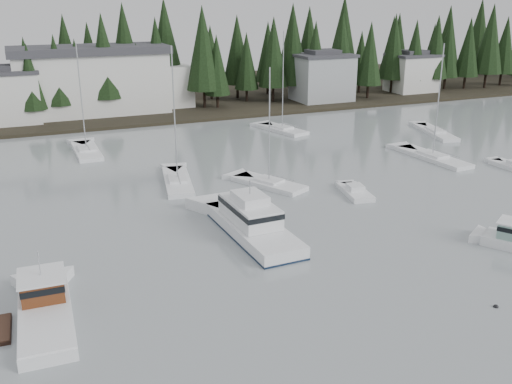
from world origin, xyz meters
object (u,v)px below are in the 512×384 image
(house_east_a, at_px, (322,76))
(lobster_boat_brown, at_px, (43,312))
(runabout_1, at_px, (355,193))
(sailboat_5, at_px, (178,183))
(sailboat_0, at_px, (432,158))
(house_east_b, at_px, (412,72))
(harbor_inn, at_px, (104,80))
(cabin_cruiser_center, at_px, (252,225))
(sailboat_6, at_px, (269,185))
(sailboat_1, at_px, (435,133))
(sailboat_4, at_px, (282,130))
(sailboat_8, at_px, (87,152))
(house_west, at_px, (8,96))

(house_east_a, relative_size, lobster_boat_brown, 1.12)
(house_east_a, bearing_deg, runabout_1, -115.37)
(lobster_boat_brown, bearing_deg, runabout_1, -65.56)
(sailboat_5, bearing_deg, sailboat_0, -84.25)
(house_east_a, relative_size, house_east_b, 1.11)
(harbor_inn, distance_m, cabin_cruiser_center, 57.28)
(cabin_cruiser_center, distance_m, sailboat_5, 15.92)
(sailboat_5, bearing_deg, sailboat_6, -106.40)
(sailboat_0, bearing_deg, sailboat_1, -44.13)
(sailboat_0, bearing_deg, harbor_inn, 33.05)
(house_east_b, bearing_deg, house_east_a, -174.81)
(sailboat_4, bearing_deg, sailboat_8, 77.85)
(lobster_boat_brown, relative_size, runabout_1, 1.67)
(sailboat_4, bearing_deg, harbor_inn, 28.71)
(runabout_1, bearing_deg, house_east_b, -30.65)
(sailboat_6, bearing_deg, harbor_inn, -14.68)
(house_west, height_order, sailboat_5, sailboat_5)
(house_west, bearing_deg, house_east_a, -1.06)
(house_east_a, bearing_deg, sailboat_1, -84.45)
(sailboat_0, relative_size, sailboat_5, 0.95)
(lobster_boat_brown, bearing_deg, sailboat_5, -31.00)
(sailboat_0, distance_m, runabout_1, 17.73)
(sailboat_0, bearing_deg, sailboat_5, 81.57)
(sailboat_4, bearing_deg, runabout_1, 154.02)
(sailboat_0, bearing_deg, sailboat_6, 90.84)
(lobster_boat_brown, bearing_deg, harbor_inn, -10.49)
(sailboat_5, height_order, sailboat_6, sailboat_5)
(house_east_a, xyz_separation_m, harbor_inn, (-38.96, 4.34, 0.87))
(harbor_inn, bearing_deg, house_east_a, -6.36)
(house_west, distance_m, lobster_boat_brown, 61.23)
(sailboat_6, bearing_deg, lobster_boat_brown, 101.75)
(house_west, distance_m, sailboat_6, 49.23)
(sailboat_6, xyz_separation_m, sailboat_8, (-16.06, 21.31, -0.00))
(harbor_inn, height_order, sailboat_5, sailboat_5)
(house_east_a, bearing_deg, sailboat_6, -125.35)
(sailboat_1, bearing_deg, sailboat_8, 94.53)
(sailboat_1, distance_m, sailboat_8, 49.01)
(sailboat_1, relative_size, sailboat_6, 1.04)
(runabout_1, bearing_deg, sailboat_8, 51.42)
(sailboat_5, bearing_deg, cabin_cruiser_center, -161.65)
(house_east_b, height_order, sailboat_1, sailboat_1)
(cabin_cruiser_center, distance_m, runabout_1, 14.53)
(sailboat_1, bearing_deg, house_east_a, 20.48)
(house_west, xyz_separation_m, sailboat_6, (24.66, -42.37, -4.58))
(sailboat_1, bearing_deg, lobster_boat_brown, 134.11)
(harbor_inn, relative_size, sailboat_1, 2.21)
(sailboat_0, bearing_deg, runabout_1, 112.25)
(sailboat_5, relative_size, sailboat_6, 1.16)
(house_east_b, bearing_deg, sailboat_5, -147.08)
(house_east_a, height_order, house_east_b, house_east_a)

